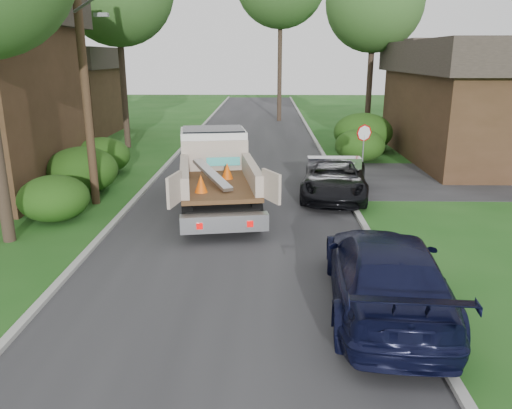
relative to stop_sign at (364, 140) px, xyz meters
The scene contains 17 objects.
ground 10.55m from the stop_sign, 120.02° to the right, with size 120.00×120.00×0.00m, color #1B4D16.
road 5.58m from the stop_sign, 169.11° to the left, with size 8.00×90.00×0.02m, color #28282B.
curb_left 9.51m from the stop_sign, behind, with size 0.20×90.00×0.12m, color #9E9E99.
curb_right 2.27m from the stop_sign, 137.73° to the left, with size 0.20×90.00×0.12m, color #9E9E99.
stop_sign is the anchor object (origin of this frame).
utility_pole 11.91m from the stop_sign, 159.38° to the right, with size 2.42×1.25×10.00m.
house_left_far 22.81m from the stop_sign, 145.19° to the left, with size 7.56×7.56×6.00m.
house_right 9.37m from the stop_sign, 32.66° to the left, with size 9.72×12.96×6.20m.
hedge_left_a 12.92m from the stop_sign, 152.24° to the right, with size 2.34×2.34×1.53m, color #1B3C0E.
hedge_left_b 11.99m from the stop_sign, 167.94° to the right, with size 2.86×2.86×1.87m, color #1B3C0E.
hedge_left_c 12.08m from the stop_sign, behind, with size 2.60×2.60×1.70m, color #1B3C0E.
hedge_right_a 4.15m from the stop_sign, 81.47° to the left, with size 2.60×2.60×1.70m, color #1B3C0E.
hedge_right_b 7.15m from the stop_sign, 79.48° to the left, with size 3.38×3.38×2.21m, color #1B3C0E.
tree_right_far 13.08m from the stop_sign, 78.19° to the left, with size 6.00×6.00×11.50m.
flatbed_truck 7.25m from the stop_sign, 148.64° to the right, with size 3.91×7.29×2.63m.
black_pickup 3.43m from the stop_sign, 119.35° to the right, with size 2.44×5.29×1.47m, color black.
navy_suv 12.14m from the stop_sign, 98.13° to the right, with size 2.40×5.90×1.71m, color black.
Camera 1 is at (0.90, -12.91, 5.34)m, focal length 35.00 mm.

